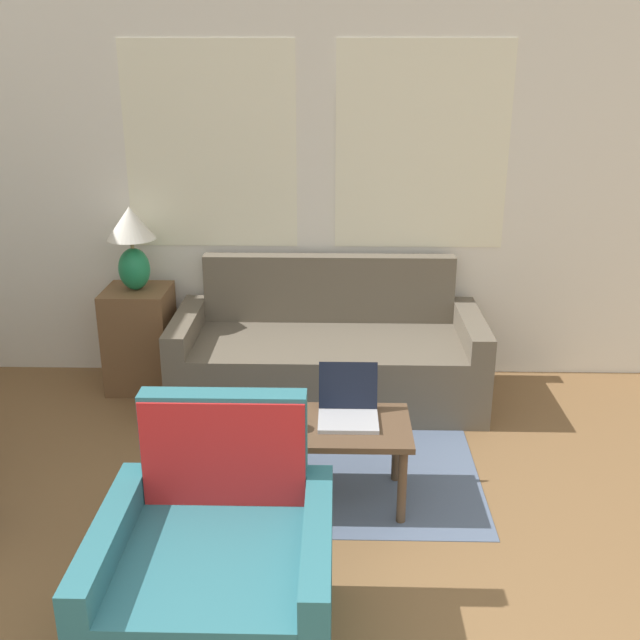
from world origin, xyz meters
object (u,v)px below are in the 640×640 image
(couch, at_px, (328,357))
(cup_yellow, at_px, (286,419))
(cup_navy, at_px, (259,410))
(tv_remote, at_px, (230,432))
(laptop, at_px, (348,407))
(armchair, at_px, (218,582))
(table_lamp, at_px, (132,240))
(coffee_table, at_px, (310,433))

(couch, distance_m, cup_yellow, 1.30)
(cup_navy, height_order, tv_remote, cup_navy)
(cup_navy, bearing_deg, tv_remote, -130.46)
(couch, distance_m, laptop, 1.17)
(armchair, bearing_deg, table_lamp, 110.51)
(coffee_table, height_order, tv_remote, tv_remote)
(couch, distance_m, cup_navy, 1.25)
(couch, relative_size, armchair, 2.11)
(coffee_table, xyz_separation_m, cup_navy, (-0.25, 0.03, 0.11))
(armchair, bearing_deg, cup_yellow, 78.58)
(cup_navy, xyz_separation_m, cup_yellow, (0.14, -0.08, -0.00))
(couch, relative_size, cup_navy, 17.61)
(armchair, distance_m, coffee_table, 1.04)
(coffee_table, relative_size, tv_remote, 6.29)
(couch, height_order, cup_yellow, couch)
(cup_navy, relative_size, cup_yellow, 1.05)
(laptop, distance_m, tv_remote, 0.59)
(armchair, xyz_separation_m, cup_navy, (0.05, 1.02, 0.19))
(cup_navy, height_order, cup_yellow, cup_navy)
(couch, relative_size, coffee_table, 1.96)
(table_lamp, relative_size, cup_yellow, 5.14)
(coffee_table, height_order, cup_yellow, cup_yellow)
(couch, relative_size, table_lamp, 3.59)
(armchair, height_order, cup_navy, armchair)
(tv_remote, bearing_deg, couch, 71.55)
(armchair, relative_size, table_lamp, 1.70)
(laptop, xyz_separation_m, cup_yellow, (-0.30, -0.12, -0.00))
(laptop, bearing_deg, armchair, -114.73)
(couch, height_order, cup_navy, couch)
(couch, xyz_separation_m, laptop, (0.11, -1.15, 0.21))
(cup_yellow, height_order, tv_remote, cup_yellow)
(laptop, relative_size, cup_yellow, 2.87)
(couch, distance_m, armchair, 2.24)
(laptop, distance_m, cup_navy, 0.44)
(coffee_table, height_order, laptop, laptop)
(table_lamp, height_order, coffee_table, table_lamp)
(table_lamp, bearing_deg, cup_yellow, -52.70)
(couch, height_order, coffee_table, couch)
(tv_remote, bearing_deg, armchair, -85.41)
(tv_remote, bearing_deg, laptop, 18.09)
(couch, height_order, laptop, couch)
(armchair, distance_m, table_lamp, 2.58)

